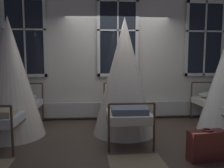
{
  "coord_description": "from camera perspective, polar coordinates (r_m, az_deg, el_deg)",
  "views": [
    {
      "loc": [
        -0.63,
        -4.53,
        1.49
      ],
      "look_at": [
        -0.24,
        -0.01,
        1.0
      ],
      "focal_mm": 37.22,
      "sensor_mm": 36.0,
      "label": 1
    }
  ],
  "objects": [
    {
      "name": "cot_first",
      "position": [
        4.82,
        -23.77,
        1.03
      ],
      "size": [
        1.25,
        2.02,
        2.29
      ],
      "rotation": [
        0.0,
        0.0,
        1.54
      ],
      "color": "#4C3323",
      "rests_on": "ground"
    },
    {
      "name": "suitcase_dark",
      "position": [
        3.79,
        22.24,
        -13.78
      ],
      "size": [
        0.58,
        0.28,
        0.47
      ],
      "rotation": [
        0.0,
        0.0,
        0.13
      ],
      "color": "#5B231E",
      "rests_on": "ground"
    },
    {
      "name": "window_bank",
      "position": [
        5.67,
        1.42,
        2.47
      ],
      "size": [
        5.36,
        0.1,
        2.84
      ],
      "color": "black",
      "rests_on": "ground"
    },
    {
      "name": "cot_second",
      "position": [
        4.6,
        3.04,
        1.38
      ],
      "size": [
        1.25,
        2.01,
        2.3
      ],
      "rotation": [
        0.0,
        0.0,
        1.56
      ],
      "color": "#4C3323",
      "rests_on": "ground"
    },
    {
      "name": "ground",
      "position": [
        4.81,
        2.85,
        -11.83
      ],
      "size": [
        19.3,
        19.3,
        0.0
      ],
      "primitive_type": "plane",
      "color": "#4C3D33"
    },
    {
      "name": "back_wall_with_windows",
      "position": [
        5.79,
        1.3,
        8.22
      ],
      "size": [
        8.93,
        0.1,
        3.39
      ],
      "primitive_type": "cube",
      "color": "silver",
      "rests_on": "ground"
    },
    {
      "name": "rug_second",
      "position": [
        3.54,
        6.03,
        -18.61
      ],
      "size": [
        0.82,
        0.58,
        0.01
      ],
      "primitive_type": "cube",
      "rotation": [
        0.0,
        0.0,
        0.03
      ],
      "color": "#8E7A5B",
      "rests_on": "ground"
    }
  ]
}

